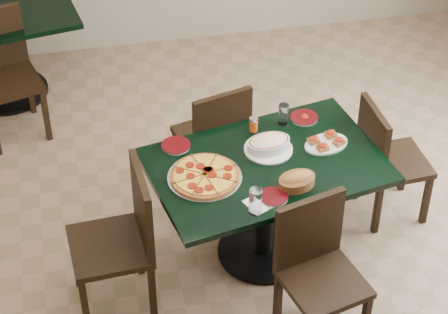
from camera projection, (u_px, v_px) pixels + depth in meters
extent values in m
plane|color=#84664C|center=(242.00, 261.00, 5.60)|extent=(5.50, 5.50, 0.00)
cube|color=black|center=(267.00, 166.00, 5.20)|extent=(1.52, 1.14, 0.04)
cylinder|color=black|center=(265.00, 212.00, 5.44)|extent=(0.12, 0.12, 0.71)
cylinder|color=black|center=(263.00, 250.00, 5.66)|extent=(0.59, 0.59, 0.03)
cylinder|color=black|center=(1.00, 56.00, 6.83)|extent=(0.13, 0.13, 0.71)
cylinder|color=black|center=(8.00, 91.00, 7.05)|extent=(0.65, 0.65, 0.03)
cube|color=black|center=(210.00, 137.00, 5.92)|extent=(0.51, 0.51, 0.04)
cube|color=black|center=(223.00, 123.00, 5.64)|extent=(0.41, 0.15, 0.44)
cube|color=black|center=(222.00, 141.00, 6.25)|extent=(0.05, 0.05, 0.40)
cube|color=black|center=(245.00, 169.00, 6.00)|extent=(0.05, 0.05, 0.40)
cube|color=black|center=(177.00, 155.00, 6.12)|extent=(0.05, 0.05, 0.40)
cube|color=black|center=(198.00, 184.00, 5.88)|extent=(0.05, 0.05, 0.40)
cube|color=black|center=(324.00, 283.00, 4.87)|extent=(0.52, 0.52, 0.04)
cube|color=black|center=(309.00, 230.00, 4.85)|extent=(0.42, 0.15, 0.45)
cube|color=black|center=(278.00, 299.00, 5.08)|extent=(0.05, 0.05, 0.41)
cube|color=black|center=(331.00, 279.00, 5.21)|extent=(0.05, 0.05, 0.41)
cube|color=black|center=(395.00, 162.00, 5.72)|extent=(0.44, 0.44, 0.04)
cube|color=black|center=(373.00, 138.00, 5.53)|extent=(0.07, 0.41, 0.44)
cube|color=black|center=(426.00, 200.00, 5.76)|extent=(0.04, 0.04, 0.40)
cube|color=black|center=(377.00, 209.00, 5.69)|extent=(0.04, 0.04, 0.40)
cube|color=black|center=(404.00, 167.00, 6.02)|extent=(0.04, 0.04, 0.40)
cube|color=black|center=(357.00, 176.00, 5.95)|extent=(0.04, 0.04, 0.40)
cube|color=black|center=(110.00, 247.00, 5.05)|extent=(0.49, 0.49, 0.04)
cube|color=black|center=(142.00, 207.00, 4.92)|extent=(0.07, 0.46, 0.49)
cube|color=black|center=(75.00, 259.00, 5.31)|extent=(0.04, 0.04, 0.45)
cube|color=black|center=(139.00, 247.00, 5.39)|extent=(0.04, 0.04, 0.45)
cube|color=black|center=(85.00, 307.00, 5.01)|extent=(0.04, 0.04, 0.45)
cube|color=black|center=(152.00, 293.00, 5.09)|extent=(0.04, 0.04, 0.45)
cube|color=black|center=(8.00, 82.00, 6.36)|extent=(0.56, 0.56, 0.04)
cube|color=black|center=(46.00, 115.00, 6.45)|extent=(0.05, 0.05, 0.44)
cube|color=black|center=(30.00, 89.00, 6.72)|extent=(0.05, 0.05, 0.44)
cylinder|color=silver|center=(205.00, 178.00, 5.08)|extent=(0.44, 0.44, 0.01)
cylinder|color=brown|center=(205.00, 176.00, 5.07)|extent=(0.41, 0.41, 0.02)
cylinder|color=gold|center=(205.00, 175.00, 5.07)|extent=(0.36, 0.36, 0.01)
cylinder|color=silver|center=(268.00, 149.00, 5.29)|extent=(0.30, 0.30, 0.01)
ellipsoid|color=#FCDEAD|center=(269.00, 141.00, 5.24)|extent=(0.26, 0.19, 0.04)
ellipsoid|color=#9E5D2B|center=(297.00, 178.00, 5.00)|extent=(0.21, 0.14, 0.08)
cylinder|color=silver|center=(274.00, 197.00, 4.95)|extent=(0.16, 0.16, 0.01)
cylinder|color=#390307|center=(274.00, 196.00, 4.94)|extent=(0.17, 0.17, 0.00)
cylinder|color=silver|center=(304.00, 118.00, 5.53)|extent=(0.17, 0.17, 0.01)
cylinder|color=#390307|center=(304.00, 117.00, 5.53)|extent=(0.18, 0.18, 0.00)
ellipsoid|color=#A51508|center=(304.00, 117.00, 5.52)|extent=(0.05, 0.05, 0.02)
cylinder|color=silver|center=(176.00, 146.00, 5.31)|extent=(0.18, 0.18, 0.01)
cylinder|color=#390307|center=(176.00, 145.00, 5.31)|extent=(0.18, 0.18, 0.00)
cube|color=white|center=(260.00, 203.00, 4.91)|extent=(0.19, 0.19, 0.00)
cube|color=silver|center=(263.00, 202.00, 4.91)|extent=(0.07, 0.13, 0.00)
cylinder|color=silver|center=(283.00, 114.00, 5.46)|extent=(0.06, 0.06, 0.14)
cylinder|color=silver|center=(256.00, 201.00, 4.81)|extent=(0.07, 0.07, 0.16)
cylinder|color=#CE5315|center=(254.00, 125.00, 5.41)|extent=(0.05, 0.05, 0.08)
cylinder|color=silver|center=(254.00, 119.00, 5.38)|extent=(0.06, 0.06, 0.01)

